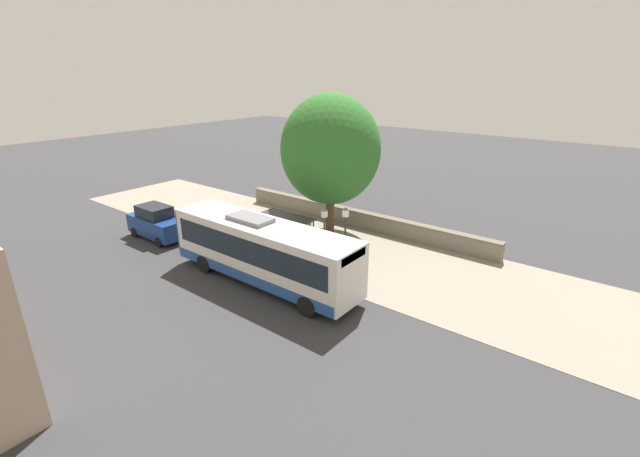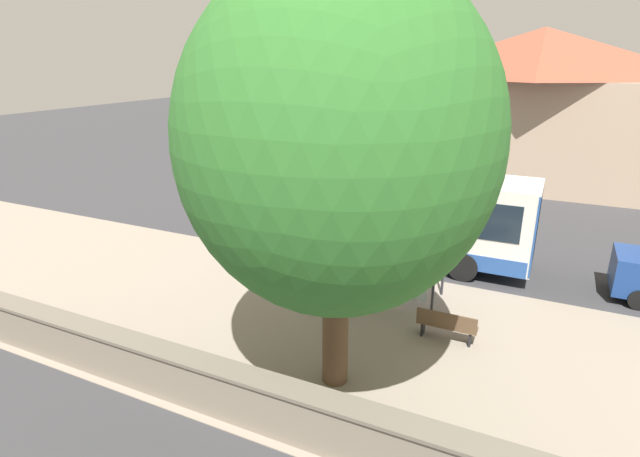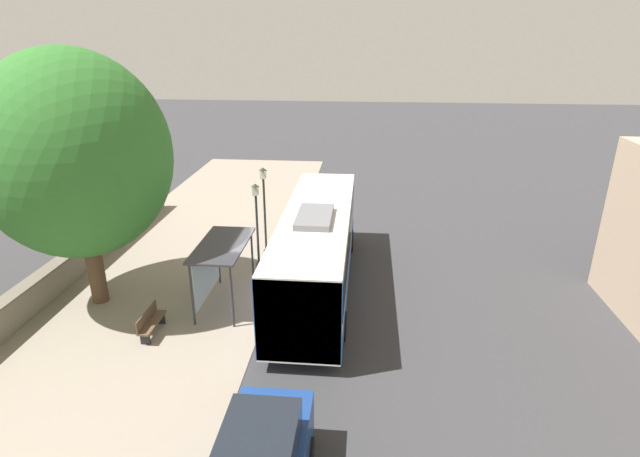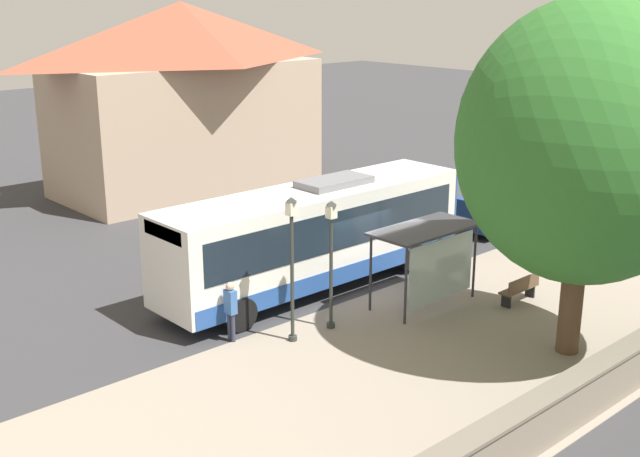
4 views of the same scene
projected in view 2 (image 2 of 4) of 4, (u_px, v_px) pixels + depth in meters
name	position (u px, v px, depth m)	size (l,w,h in m)	color
ground_plane	(385.00, 272.00, 17.69)	(120.00, 120.00, 0.00)	#353538
sidewalk_plaza	(334.00, 331.00, 13.84)	(9.00, 44.00, 0.02)	gray
stone_wall	(254.00, 400.00, 10.19)	(0.60, 20.00, 1.18)	slate
background_building	(535.00, 107.00, 28.14)	(6.63, 12.46, 8.72)	tan
bus	(380.00, 208.00, 18.82)	(2.63, 11.07, 3.47)	silver
bus_shelter	(389.00, 236.00, 15.21)	(1.70, 3.47, 2.44)	#2D2D33
pedestrian	(257.00, 224.00, 19.55)	(0.34, 0.23, 1.72)	#2D3347
bench	(447.00, 325.00, 13.26)	(0.40, 1.58, 0.88)	brown
street_lamp_near	(302.00, 210.00, 17.09)	(0.28, 0.28, 3.75)	#2D332D
street_lamp_far	(268.00, 200.00, 17.63)	(0.28, 0.28, 4.09)	#2D332D
shade_tree	(338.00, 142.00, 9.94)	(6.48, 6.48, 9.21)	brown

